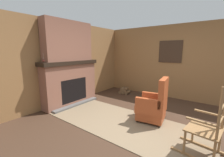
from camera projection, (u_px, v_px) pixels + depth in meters
ground_plane at (138, 126)px, 3.35m from camera, size 14.00×14.00×0.00m
wood_panel_wall_left at (65, 63)px, 4.67m from camera, size 0.06×5.75×2.54m
wood_panel_wall_back at (175, 62)px, 5.15m from camera, size 5.75×0.09×2.54m
fireplace_hearth at (71, 83)px, 4.64m from camera, size 0.60×1.87×1.36m
chimney_breast at (68, 41)px, 4.42m from camera, size 0.34×1.56×1.16m
area_rug at (121, 122)px, 3.51m from camera, size 3.77×1.54×0.01m
armchair at (153, 106)px, 3.52m from camera, size 0.72×0.71×1.05m
rocking_chair at (207, 131)px, 2.34m from camera, size 0.85×0.56×1.20m
firewood_stack at (124, 91)px, 5.87m from camera, size 0.44×0.39×0.24m
oil_lamp_vase at (45, 59)px, 3.95m from camera, size 0.11×0.11×0.24m
storage_case at (84, 57)px, 5.02m from camera, size 0.15×0.25×0.15m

